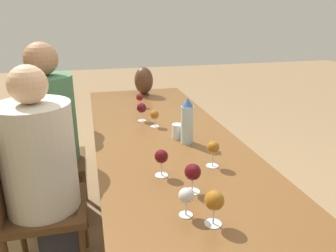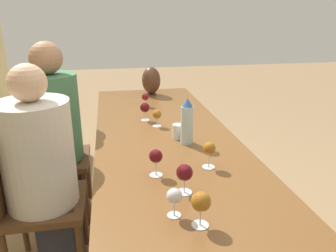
{
  "view_description": "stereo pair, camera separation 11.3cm",
  "coord_description": "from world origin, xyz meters",
  "px_view_note": "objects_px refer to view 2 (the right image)",
  "views": [
    {
      "loc": [
        -1.99,
        0.46,
        1.5
      ],
      "look_at": [
        -0.14,
        0.0,
        0.82
      ],
      "focal_mm": 35.0,
      "sensor_mm": 36.0,
      "label": 1
    },
    {
      "loc": [
        -2.02,
        0.35,
        1.5
      ],
      "look_at": [
        -0.14,
        0.0,
        0.82
      ],
      "focal_mm": 35.0,
      "sensor_mm": 36.0,
      "label": 2
    }
  ],
  "objects_px": {
    "wine_glass_2": "(156,157)",
    "person_near": "(43,171)",
    "wine_glass_4": "(145,108)",
    "vase": "(151,81)",
    "water_tumbler": "(178,131)",
    "wine_glass_6": "(201,202)",
    "chair_far": "(47,154)",
    "wine_glass_0": "(174,197)",
    "chair_near": "(30,197)",
    "water_bottle": "(187,122)",
    "wine_glass_5": "(184,173)",
    "wine_glass_1": "(209,149)",
    "person_far": "(57,129)",
    "wine_glass_7": "(145,97)",
    "wine_glass_3": "(157,115)"
  },
  "relations": [
    {
      "from": "wine_glass_0",
      "to": "water_tumbler",
      "type": "bearing_deg",
      "value": -13.02
    },
    {
      "from": "water_tumbler",
      "to": "vase",
      "type": "distance_m",
      "value": 1.17
    },
    {
      "from": "water_bottle",
      "to": "person_far",
      "type": "xyz_separation_m",
      "value": [
        0.49,
        0.84,
        -0.17
      ]
    },
    {
      "from": "person_near",
      "to": "wine_glass_5",
      "type": "bearing_deg",
      "value": -123.7
    },
    {
      "from": "chair_far",
      "to": "wine_glass_0",
      "type": "bearing_deg",
      "value": -150.23
    },
    {
      "from": "wine_glass_0",
      "to": "chair_near",
      "type": "distance_m",
      "value": 0.98
    },
    {
      "from": "wine_glass_6",
      "to": "wine_glass_2",
      "type": "bearing_deg",
      "value": 13.9
    },
    {
      "from": "wine_glass_2",
      "to": "chair_near",
      "type": "bearing_deg",
      "value": 67.87
    },
    {
      "from": "wine_glass_6",
      "to": "person_near",
      "type": "relative_size",
      "value": 0.11
    },
    {
      "from": "wine_glass_7",
      "to": "person_far",
      "type": "xyz_separation_m",
      "value": [
        -0.37,
        0.68,
        -0.11
      ]
    },
    {
      "from": "chair_near",
      "to": "wine_glass_0",
      "type": "bearing_deg",
      "value": -131.79
    },
    {
      "from": "vase",
      "to": "wine_glass_4",
      "type": "relative_size",
      "value": 2.0
    },
    {
      "from": "wine_glass_0",
      "to": "person_far",
      "type": "xyz_separation_m",
      "value": [
        1.22,
        0.61,
        -0.11
      ]
    },
    {
      "from": "water_bottle",
      "to": "person_near",
      "type": "distance_m",
      "value": 0.87
    },
    {
      "from": "wine_glass_6",
      "to": "wine_glass_1",
      "type": "bearing_deg",
      "value": -20.75
    },
    {
      "from": "wine_glass_4",
      "to": "person_far",
      "type": "distance_m",
      "value": 0.65
    },
    {
      "from": "wine_glass_1",
      "to": "chair_near",
      "type": "xyz_separation_m",
      "value": [
        0.24,
        0.96,
        -0.32
      ]
    },
    {
      "from": "wine_glass_6",
      "to": "wine_glass_5",
      "type": "bearing_deg",
      "value": 1.32
    },
    {
      "from": "wine_glass_0",
      "to": "wine_glass_7",
      "type": "bearing_deg",
      "value": -2.59
    },
    {
      "from": "wine_glass_6",
      "to": "chair_far",
      "type": "xyz_separation_m",
      "value": [
        1.3,
        0.78,
        -0.32
      ]
    },
    {
      "from": "person_near",
      "to": "wine_glass_4",
      "type": "bearing_deg",
      "value": -47.0
    },
    {
      "from": "wine_glass_1",
      "to": "person_far",
      "type": "distance_m",
      "value": 1.22
    },
    {
      "from": "wine_glass_2",
      "to": "wine_glass_7",
      "type": "xyz_separation_m",
      "value": [
        1.24,
        -0.09,
        -0.02
      ]
    },
    {
      "from": "chair_far",
      "to": "vase",
      "type": "bearing_deg",
      "value": -49.0
    },
    {
      "from": "wine_glass_4",
      "to": "wine_glass_5",
      "type": "xyz_separation_m",
      "value": [
        -1.05,
        -0.05,
        0.0
      ]
    },
    {
      "from": "wine_glass_3",
      "to": "wine_glass_0",
      "type": "bearing_deg",
      "value": 175.06
    },
    {
      "from": "wine_glass_1",
      "to": "wine_glass_7",
      "type": "relative_size",
      "value": 1.22
    },
    {
      "from": "wine_glass_2",
      "to": "wine_glass_4",
      "type": "height_order",
      "value": "wine_glass_2"
    },
    {
      "from": "wine_glass_1",
      "to": "wine_glass_7",
      "type": "bearing_deg",
      "value": 8.99
    },
    {
      "from": "water_tumbler",
      "to": "vase",
      "type": "bearing_deg",
      "value": 0.61
    },
    {
      "from": "wine_glass_2",
      "to": "wine_glass_5",
      "type": "height_order",
      "value": "same"
    },
    {
      "from": "chair_near",
      "to": "water_tumbler",
      "type": "bearing_deg",
      "value": -77.74
    },
    {
      "from": "wine_glass_2",
      "to": "person_near",
      "type": "height_order",
      "value": "person_near"
    },
    {
      "from": "water_bottle",
      "to": "wine_glass_5",
      "type": "bearing_deg",
      "value": 165.46
    },
    {
      "from": "chair_far",
      "to": "wine_glass_7",
      "type": "bearing_deg",
      "value": -64.62
    },
    {
      "from": "wine_glass_0",
      "to": "chair_far",
      "type": "relative_size",
      "value": 0.13
    },
    {
      "from": "wine_glass_7",
      "to": "chair_far",
      "type": "relative_size",
      "value": 0.12
    },
    {
      "from": "vase",
      "to": "wine_glass_6",
      "type": "relative_size",
      "value": 1.9
    },
    {
      "from": "water_tumbler",
      "to": "wine_glass_3",
      "type": "height_order",
      "value": "wine_glass_3"
    },
    {
      "from": "wine_glass_5",
      "to": "wine_glass_1",
      "type": "bearing_deg",
      "value": -39.41
    },
    {
      "from": "water_bottle",
      "to": "wine_glass_1",
      "type": "bearing_deg",
      "value": -174.02
    },
    {
      "from": "water_tumbler",
      "to": "wine_glass_7",
      "type": "relative_size",
      "value": 0.81
    },
    {
      "from": "wine_glass_3",
      "to": "person_near",
      "type": "distance_m",
      "value": 0.84
    },
    {
      "from": "chair_far",
      "to": "person_near",
      "type": "distance_m",
      "value": 0.62
    },
    {
      "from": "water_tumbler",
      "to": "wine_glass_2",
      "type": "height_order",
      "value": "wine_glass_2"
    },
    {
      "from": "wine_glass_0",
      "to": "wine_glass_3",
      "type": "relative_size",
      "value": 1.01
    },
    {
      "from": "wine_glass_4",
      "to": "chair_near",
      "type": "xyz_separation_m",
      "value": [
        -0.59,
        0.72,
        -0.31
      ]
    },
    {
      "from": "wine_glass_4",
      "to": "chair_far",
      "type": "relative_size",
      "value": 0.14
    },
    {
      "from": "water_tumbler",
      "to": "wine_glass_6",
      "type": "height_order",
      "value": "wine_glass_6"
    },
    {
      "from": "vase",
      "to": "wine_glass_1",
      "type": "bearing_deg",
      "value": -176.94
    }
  ]
}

